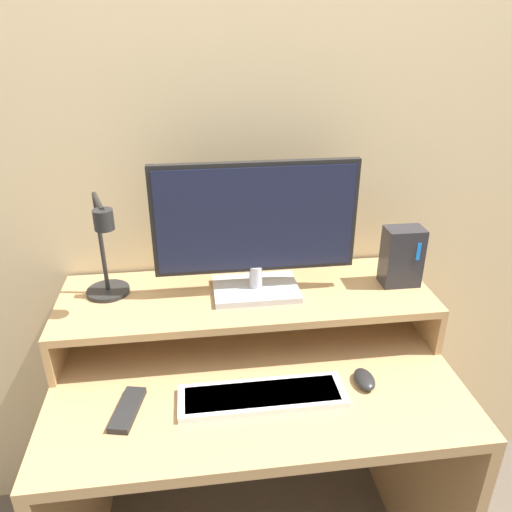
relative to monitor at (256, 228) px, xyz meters
name	(u,v)px	position (x,y,z in m)	size (l,w,h in m)	color
wall_back	(237,153)	(-0.03, 0.20, 0.15)	(6.00, 0.05, 2.50)	beige
desk	(254,434)	(-0.03, -0.16, -0.57)	(1.04, 0.66, 0.76)	tan
monitor_shelf	(246,299)	(-0.03, 0.00, -0.22)	(1.04, 0.34, 0.14)	tan
monitor	(256,228)	(0.00, 0.00, 0.00)	(0.55, 0.17, 0.37)	#BCBCC1
desk_lamp	(106,259)	(-0.40, 0.00, -0.07)	(0.12, 0.21, 0.30)	black
router_dock	(402,256)	(0.42, -0.01, -0.11)	(0.11, 0.07, 0.17)	#28282D
keyboard	(262,396)	(-0.02, -0.28, -0.32)	(0.41, 0.12, 0.02)	white
mouse	(364,379)	(0.24, -0.26, -0.32)	(0.05, 0.08, 0.03)	black
remote_control	(127,410)	(-0.34, -0.29, -0.33)	(0.08, 0.15, 0.02)	black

